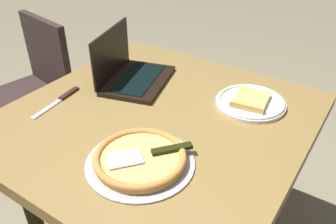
{
  "coord_description": "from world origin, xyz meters",
  "views": [
    {
      "loc": [
        -0.6,
        0.84,
        1.41
      ],
      "look_at": [
        -0.06,
        0.02,
        0.78
      ],
      "focal_mm": 37.28,
      "sensor_mm": 36.0,
      "label": 1
    }
  ],
  "objects": [
    {
      "name": "table_knife",
      "position": [
        0.36,
        0.12,
        0.74
      ],
      "size": [
        0.05,
        0.24,
        0.01
      ],
      "color": "silver",
      "rests_on": "dining_table"
    },
    {
      "name": "dining_table",
      "position": [
        0.0,
        0.0,
        0.65
      ],
      "size": [
        1.01,
        1.02,
        0.73
      ],
      "color": "olive",
      "rests_on": "ground_plane"
    },
    {
      "name": "laptop",
      "position": [
        0.24,
        -0.15,
        0.78
      ],
      "size": [
        0.31,
        0.37,
        0.21
      ],
      "color": "black",
      "rests_on": "dining_table"
    },
    {
      "name": "pizza_plate",
      "position": [
        -0.25,
        -0.25,
        0.75
      ],
      "size": [
        0.26,
        0.26,
        0.04
      ],
      "color": "white",
      "rests_on": "dining_table"
    },
    {
      "name": "chair_far",
      "position": [
        0.94,
        -0.15,
        0.49
      ],
      "size": [
        0.49,
        0.49,
        0.85
      ],
      "color": "#312422",
      "rests_on": "ground_plane"
    },
    {
      "name": "pizza_tray",
      "position": [
        -0.11,
        0.24,
        0.75
      ],
      "size": [
        0.32,
        0.32,
        0.04
      ],
      "color": "#A8A6AC",
      "rests_on": "dining_table"
    }
  ]
}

